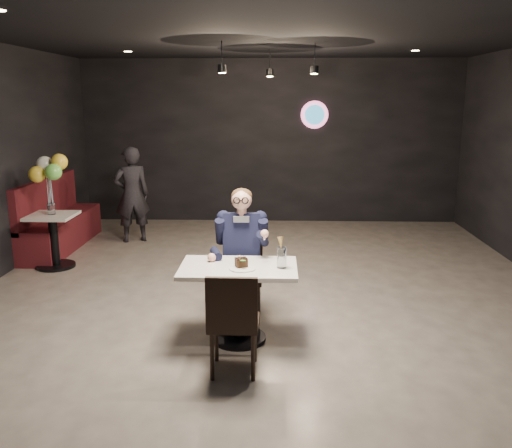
{
  "coord_description": "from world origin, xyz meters",
  "views": [
    {
      "loc": [
        0.1,
        -5.66,
        2.29
      ],
      "look_at": [
        -0.1,
        -0.2,
        1.02
      ],
      "focal_mm": 38.0,
      "sensor_mm": 36.0,
      "label": 1
    }
  ],
  "objects_px": {
    "booth_bench": "(60,214)",
    "balloon_vase": "(51,209)",
    "main_table": "(239,303)",
    "passerby": "(132,195)",
    "chair_far": "(242,277)",
    "sundae_glass": "(282,258)",
    "side_table": "(54,241)",
    "chair_near": "(234,320)",
    "seated_man": "(242,253)"
  },
  "relations": [
    {
      "from": "booth_bench",
      "to": "balloon_vase",
      "type": "height_order",
      "value": "booth_bench"
    },
    {
      "from": "main_table",
      "to": "passerby",
      "type": "height_order",
      "value": "passerby"
    },
    {
      "from": "chair_far",
      "to": "sundae_glass",
      "type": "relative_size",
      "value": 4.66
    },
    {
      "from": "sundae_glass",
      "to": "passerby",
      "type": "bearing_deg",
      "value": 122.68
    },
    {
      "from": "chair_far",
      "to": "passerby",
      "type": "relative_size",
      "value": 0.59
    },
    {
      "from": "main_table",
      "to": "balloon_vase",
      "type": "xyz_separation_m",
      "value": [
        -2.7,
        2.24,
        0.45
      ]
    },
    {
      "from": "sundae_glass",
      "to": "side_table",
      "type": "height_order",
      "value": "sundae_glass"
    },
    {
      "from": "sundae_glass",
      "to": "booth_bench",
      "type": "relative_size",
      "value": 0.09
    },
    {
      "from": "chair_far",
      "to": "passerby",
      "type": "xyz_separation_m",
      "value": [
        -1.98,
        3.13,
        0.32
      ]
    },
    {
      "from": "sundae_glass",
      "to": "balloon_vase",
      "type": "bearing_deg",
      "value": 143.79
    },
    {
      "from": "chair_near",
      "to": "main_table",
      "type": "bearing_deg",
      "value": 90.15
    },
    {
      "from": "chair_far",
      "to": "passerby",
      "type": "distance_m",
      "value": 3.71
    },
    {
      "from": "main_table",
      "to": "booth_bench",
      "type": "height_order",
      "value": "booth_bench"
    },
    {
      "from": "chair_far",
      "to": "balloon_vase",
      "type": "height_order",
      "value": "chair_far"
    },
    {
      "from": "chair_near",
      "to": "sundae_glass",
      "type": "bearing_deg",
      "value": 54.66
    },
    {
      "from": "sundae_glass",
      "to": "side_table",
      "type": "bearing_deg",
      "value": 143.79
    },
    {
      "from": "main_table",
      "to": "side_table",
      "type": "xyz_separation_m",
      "value": [
        -2.7,
        2.24,
        0.0
      ]
    },
    {
      "from": "main_table",
      "to": "passerby",
      "type": "relative_size",
      "value": 0.71
    },
    {
      "from": "chair_near",
      "to": "sundae_glass",
      "type": "distance_m",
      "value": 0.8
    },
    {
      "from": "chair_far",
      "to": "chair_near",
      "type": "height_order",
      "value": "same"
    },
    {
      "from": "main_table",
      "to": "chair_near",
      "type": "relative_size",
      "value": 1.2
    },
    {
      "from": "sundae_glass",
      "to": "passerby",
      "type": "relative_size",
      "value": 0.13
    },
    {
      "from": "main_table",
      "to": "chair_far",
      "type": "distance_m",
      "value": 0.56
    },
    {
      "from": "seated_man",
      "to": "main_table",
      "type": "bearing_deg",
      "value": -90.0
    },
    {
      "from": "chair_near",
      "to": "booth_bench",
      "type": "distance_m",
      "value": 4.88
    },
    {
      "from": "main_table",
      "to": "chair_near",
      "type": "xyz_separation_m",
      "value": [
        0.0,
        -0.61,
        0.09
      ]
    },
    {
      "from": "sundae_glass",
      "to": "balloon_vase",
      "type": "distance_m",
      "value": 3.85
    },
    {
      "from": "seated_man",
      "to": "sundae_glass",
      "type": "relative_size",
      "value": 7.29
    },
    {
      "from": "seated_man",
      "to": "passerby",
      "type": "relative_size",
      "value": 0.93
    },
    {
      "from": "seated_man",
      "to": "side_table",
      "type": "xyz_separation_m",
      "value": [
        -2.7,
        1.69,
        -0.34
      ]
    },
    {
      "from": "sundae_glass",
      "to": "balloon_vase",
      "type": "xyz_separation_m",
      "value": [
        -3.11,
        2.28,
        -0.02
      ]
    },
    {
      "from": "chair_near",
      "to": "sundae_glass",
      "type": "xyz_separation_m",
      "value": [
        0.41,
        0.57,
        0.39
      ]
    },
    {
      "from": "main_table",
      "to": "passerby",
      "type": "bearing_deg",
      "value": 118.26
    },
    {
      "from": "chair_near",
      "to": "booth_bench",
      "type": "relative_size",
      "value": 0.42
    },
    {
      "from": "balloon_vase",
      "to": "chair_far",
      "type": "bearing_deg",
      "value": -32.01
    },
    {
      "from": "side_table",
      "to": "balloon_vase",
      "type": "bearing_deg",
      "value": 0.0
    },
    {
      "from": "balloon_vase",
      "to": "passerby",
      "type": "bearing_deg",
      "value": 63.19
    },
    {
      "from": "chair_near",
      "to": "booth_bench",
      "type": "height_order",
      "value": "booth_bench"
    },
    {
      "from": "chair_far",
      "to": "passerby",
      "type": "bearing_deg",
      "value": 122.3
    },
    {
      "from": "sundae_glass",
      "to": "chair_far",
      "type": "bearing_deg",
      "value": 124.69
    },
    {
      "from": "side_table",
      "to": "main_table",
      "type": "bearing_deg",
      "value": -39.64
    },
    {
      "from": "passerby",
      "to": "side_table",
      "type": "bearing_deg",
      "value": 39.75
    },
    {
      "from": "sundae_glass",
      "to": "booth_bench",
      "type": "xyz_separation_m",
      "value": [
        -3.41,
        3.28,
        -0.3
      ]
    },
    {
      "from": "balloon_vase",
      "to": "main_table",
      "type": "bearing_deg",
      "value": -39.64
    },
    {
      "from": "side_table",
      "to": "chair_near",
      "type": "bearing_deg",
      "value": -46.47
    },
    {
      "from": "chair_near",
      "to": "side_table",
      "type": "distance_m",
      "value": 3.93
    },
    {
      "from": "chair_far",
      "to": "balloon_vase",
      "type": "xyz_separation_m",
      "value": [
        -2.7,
        1.69,
        0.37
      ]
    },
    {
      "from": "seated_man",
      "to": "balloon_vase",
      "type": "height_order",
      "value": "seated_man"
    },
    {
      "from": "balloon_vase",
      "to": "passerby",
      "type": "distance_m",
      "value": 1.61
    },
    {
      "from": "main_table",
      "to": "chair_far",
      "type": "height_order",
      "value": "chair_far"
    }
  ]
}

